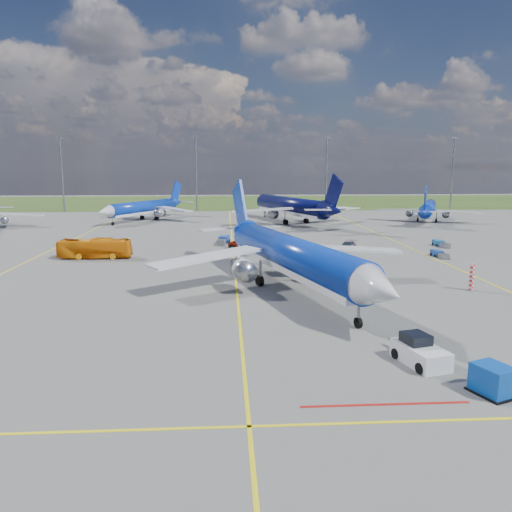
{
  "coord_description": "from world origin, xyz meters",
  "views": [
    {
      "loc": [
        -1.11,
        -44.39,
        13.59
      ],
      "look_at": [
        2.11,
        8.86,
        4.0
      ],
      "focal_mm": 35.0,
      "sensor_mm": 36.0,
      "label": 1
    }
  ],
  "objects": [
    {
      "name": "uld_container",
      "position": [
        14.9,
        -17.02,
        0.9
      ],
      "size": [
        2.49,
        2.74,
        1.8
      ],
      "primitive_type": "cube",
      "rotation": [
        0.0,
        0.0,
        0.37
      ],
      "color": "#0B3F9F",
      "rests_on": "ground"
    },
    {
      "name": "ground",
      "position": [
        0.0,
        0.0,
        0.0
      ],
      "size": [
        400.0,
        400.0,
        0.0
      ],
      "primitive_type": "plane",
      "color": "#595956",
      "rests_on": "ground"
    },
    {
      "name": "service_car_a",
      "position": [
        -21.14,
        34.48,
        0.61
      ],
      "size": [
        2.64,
        3.88,
        1.23
      ],
      "primitive_type": "imported",
      "rotation": [
        0.0,
        0.0,
        0.37
      ],
      "color": "#999999",
      "rests_on": "ground"
    },
    {
      "name": "service_car_c",
      "position": [
        18.92,
        35.87,
        0.71
      ],
      "size": [
        4.01,
        5.23,
        1.41
      ],
      "primitive_type": "imported",
      "rotation": [
        0.0,
        0.0,
        -0.48
      ],
      "color": "#999999",
      "rests_on": "ground"
    },
    {
      "name": "bg_jet_nnw",
      "position": [
        -22.07,
        83.93,
        0.0
      ],
      "size": [
        40.9,
        44.69,
        9.47
      ],
      "primitive_type": null,
      "rotation": [
        0.0,
        0.0,
        -0.47
      ],
      "color": "#0C30A8",
      "rests_on": "ground"
    },
    {
      "name": "taxiway_lines",
      "position": [
        0.17,
        27.7,
        0.01
      ],
      "size": [
        60.25,
        160.0,
        0.02
      ],
      "color": "yellow",
      "rests_on": "ground"
    },
    {
      "name": "floodlight_masts",
      "position": [
        10.0,
        110.0,
        12.56
      ],
      "size": [
        202.2,
        0.5,
        22.7
      ],
      "color": "slate",
      "rests_on": "ground"
    },
    {
      "name": "baggage_tug_w",
      "position": [
        31.25,
        28.41,
        0.44
      ],
      "size": [
        1.33,
        4.24,
        0.94
      ],
      "rotation": [
        0.0,
        0.0,
        0.05
      ],
      "color": "navy",
      "rests_on": "ground"
    },
    {
      "name": "bg_jet_ne",
      "position": [
        49.81,
        78.55,
        0.0
      ],
      "size": [
        38.9,
        42.92,
        9.15
      ],
      "primitive_type": null,
      "rotation": [
        0.0,
        0.0,
        2.71
      ],
      "color": "#0C30A8",
      "rests_on": "ground"
    },
    {
      "name": "main_airliner",
      "position": [
        6.09,
        9.8,
        0.0
      ],
      "size": [
        43.86,
        51.01,
        11.42
      ],
      "primitive_type": null,
      "rotation": [
        0.0,
        0.0,
        0.28
      ],
      "color": "#0C30A8",
      "rests_on": "ground"
    },
    {
      "name": "baggage_tug_c",
      "position": [
        -1.67,
        43.99,
        0.57
      ],
      "size": [
        2.3,
        5.57,
        1.21
      ],
      "rotation": [
        0.0,
        0.0,
        -0.16
      ],
      "color": "#1B3CA6",
      "rests_on": "ground"
    },
    {
      "name": "pushback_tug",
      "position": [
        12.3,
        -12.05,
        0.81
      ],
      "size": [
        3.22,
        6.05,
        2.01
      ],
      "rotation": [
        0.0,
        0.0,
        0.26
      ],
      "color": "silver",
      "rests_on": "ground"
    },
    {
      "name": "service_car_b",
      "position": [
        1.73,
        38.34,
        0.7
      ],
      "size": [
        5.25,
        2.82,
        1.4
      ],
      "primitive_type": "imported",
      "rotation": [
        0.0,
        0.0,
        1.47
      ],
      "color": "#999999",
      "rests_on": "ground"
    },
    {
      "name": "grass_strip",
      "position": [
        0.0,
        150.0,
        0.0
      ],
      "size": [
        400.0,
        80.0,
        0.01
      ],
      "primitive_type": "cube",
      "color": "#2D4719",
      "rests_on": "ground"
    },
    {
      "name": "baggage_tug_e",
      "position": [
        35.76,
        38.34,
        0.46
      ],
      "size": [
        1.45,
        4.46,
        0.99
      ],
      "rotation": [
        0.0,
        0.0,
        0.07
      ],
      "color": "#165388",
      "rests_on": "ground"
    },
    {
      "name": "apron_bus",
      "position": [
        -20.8,
        30.62,
        1.51
      ],
      "size": [
        10.84,
        2.69,
        3.01
      ],
      "primitive_type": "imported",
      "rotation": [
        0.0,
        0.0,
        1.56
      ],
      "color": "orange",
      "rests_on": "ground"
    },
    {
      "name": "bg_jet_n",
      "position": [
        14.67,
        77.0,
        0.0
      ],
      "size": [
        47.64,
        54.13,
        11.83
      ],
      "primitive_type": null,
      "rotation": [
        0.0,
        0.0,
        3.49
      ],
      "color": "#07093A",
      "rests_on": "ground"
    },
    {
      "name": "warning_post",
      "position": [
        26.0,
        8.0,
        1.5
      ],
      "size": [
        0.5,
        0.5,
        3.0
      ],
      "primitive_type": "cylinder",
      "color": "red",
      "rests_on": "ground"
    }
  ]
}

